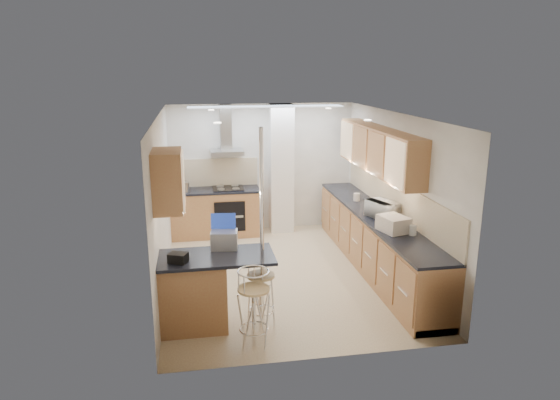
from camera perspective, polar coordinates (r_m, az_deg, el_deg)
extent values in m
plane|color=tan|center=(7.99, 0.38, -8.45)|extent=(4.80, 4.80, 0.00)
cube|color=silver|center=(9.89, -2.08, 3.72)|extent=(3.60, 0.04, 2.50)
cube|color=silver|center=(5.35, 4.99, -6.18)|extent=(3.60, 0.04, 2.50)
cube|color=silver|center=(7.49, -13.30, -0.35)|extent=(0.04, 4.80, 2.50)
cube|color=silver|center=(8.09, 13.04, 0.80)|extent=(0.04, 4.80, 2.50)
cube|color=white|center=(7.37, 0.41, 9.70)|extent=(3.60, 4.80, 0.02)
cube|color=#AA6844|center=(8.27, 11.14, 5.66)|extent=(0.34, 3.00, 0.72)
cube|color=#AA6844|center=(6.02, -12.72, 2.17)|extent=(0.34, 0.62, 0.72)
cube|color=beige|center=(8.10, 12.92, 0.31)|extent=(0.03, 4.40, 0.56)
cube|color=beige|center=(9.81, -7.58, 3.09)|extent=(1.70, 0.03, 0.56)
cube|color=white|center=(9.75, 0.12, 3.57)|extent=(0.45, 0.40, 2.50)
cube|color=#A9ACAD|center=(9.51, -6.09, 5.46)|extent=(0.62, 0.48, 0.08)
cube|color=#A9ACAD|center=(9.59, -6.22, 8.19)|extent=(0.22, 0.20, 0.88)
cylinder|color=white|center=(6.13, -2.08, -3.35)|extent=(0.05, 0.05, 2.50)
cube|color=black|center=(9.43, -5.75, -1.92)|extent=(0.58, 0.02, 0.58)
cube|color=black|center=(9.60, -5.96, 1.32)|extent=(0.58, 0.50, 0.02)
cube|color=tan|center=(9.14, -1.63, 10.62)|extent=(2.80, 0.35, 0.02)
cube|color=#AA6844|center=(8.21, 10.77, -4.77)|extent=(0.60, 4.40, 0.88)
cube|color=black|center=(8.07, 10.93, -1.70)|extent=(0.63, 4.40, 0.04)
cube|color=#AA6844|center=(9.72, -7.35, -1.52)|extent=(1.70, 0.60, 0.88)
cube|color=black|center=(9.60, -7.44, 1.11)|extent=(1.70, 0.63, 0.04)
cube|color=#AA6844|center=(6.38, -7.41, -10.45)|extent=(1.35, 0.62, 0.90)
cube|color=black|center=(6.19, -7.55, -6.52)|extent=(1.47, 0.72, 0.04)
imported|color=silver|center=(7.84, 11.64, -1.06)|extent=(0.47, 0.56, 0.27)
cube|color=#95989C|center=(6.39, -6.38, -4.52)|extent=(0.36, 0.29, 0.23)
cube|color=black|center=(6.04, -11.57, -6.50)|extent=(0.26, 0.23, 0.12)
cylinder|color=beige|center=(8.27, 10.87, -0.55)|extent=(0.15, 0.15, 0.17)
cylinder|color=beige|center=(8.78, 8.75, 0.34)|extent=(0.13, 0.13, 0.13)
cylinder|color=beige|center=(7.39, 12.78, -2.30)|extent=(0.18, 0.18, 0.22)
cylinder|color=silver|center=(7.15, 14.94, -3.35)|extent=(0.13, 0.13, 0.14)
cube|color=beige|center=(7.23, 12.83, -2.68)|extent=(0.42, 0.49, 0.22)
cylinder|color=#A9ACAD|center=(9.41, -10.81, 1.44)|extent=(0.16, 0.16, 0.20)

